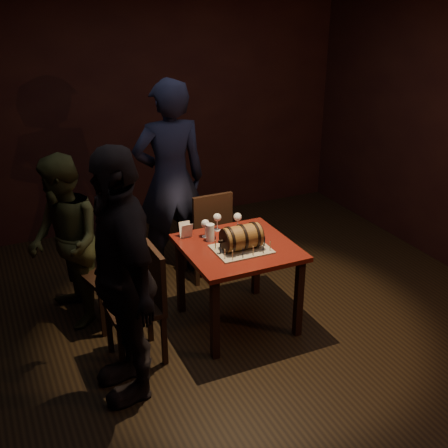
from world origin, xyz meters
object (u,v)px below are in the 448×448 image
object	(u,v)px
wine_glass_left	(205,224)
wine_glass_mid	(217,218)
chair_left_rear	(117,265)
wine_glass_right	(238,218)
person_left_rear	(65,243)
chair_back	(209,231)
person_back	(170,180)
person_left_front	(122,276)
pub_table	(238,257)
pint_of_ale	(210,233)
chair_left_front	(144,298)
barrel_cake	(242,237)

from	to	relation	value
wine_glass_left	wine_glass_mid	bearing A→B (deg)	29.11
chair_left_rear	wine_glass_right	bearing A→B (deg)	-12.08
person_left_rear	chair_back	bearing A→B (deg)	91.41
person_back	wine_glass_mid	bearing A→B (deg)	104.13
person_left_front	person_left_rear	bearing A→B (deg)	-169.55
wine_glass_mid	pub_table	bearing A→B (deg)	-84.61
pint_of_ale	person_left_rear	distance (m)	1.22
wine_glass_left	person_left_rear	distance (m)	1.19
wine_glass_left	person_left_front	bearing A→B (deg)	-142.29
chair_left_rear	person_left_rear	bearing A→B (deg)	159.30
pub_table	chair_left_front	distance (m)	0.88
chair_left_front	wine_glass_mid	bearing A→B (deg)	29.34
wine_glass_left	pint_of_ale	bearing A→B (deg)	-84.25
barrel_cake	wine_glass_left	bearing A→B (deg)	115.82
chair_left_rear	person_left_front	distance (m)	1.04
person_back	person_left_rear	size ratio (longest dim) A/B	1.31
barrel_cake	pint_of_ale	xyz separation A→B (m)	(-0.16, 0.27, -0.04)
chair_left_rear	wine_glass_left	bearing A→B (deg)	-18.22
chair_left_front	person_left_rear	xyz separation A→B (m)	(-0.44, 0.77, 0.23)
barrel_cake	person_left_front	bearing A→B (deg)	-161.98
pub_table	chair_left_rear	xyz separation A→B (m)	(-0.91, 0.51, -0.12)
chair_left_rear	person_back	xyz separation A→B (m)	(0.73, 0.63, 0.46)
pub_table	wine_glass_left	bearing A→B (deg)	124.26
pint_of_ale	chair_left_rear	distance (m)	0.86
wine_glass_left	person_left_front	world-z (taller)	person_left_front
barrel_cake	chair_left_front	distance (m)	0.92
barrel_cake	person_back	size ratio (longest dim) A/B	0.19
person_left_rear	person_left_front	world-z (taller)	person_left_front
barrel_cake	person_left_rear	distance (m)	1.49
barrel_cake	chair_left_front	size ratio (longest dim) A/B	0.40
person_left_front	pint_of_ale	bearing A→B (deg)	123.54
pub_table	chair_back	world-z (taller)	chair_back
wine_glass_right	person_left_front	bearing A→B (deg)	-149.52
barrel_cake	person_left_front	distance (m)	1.14
barrel_cake	wine_glass_left	distance (m)	0.39
pub_table	wine_glass_mid	distance (m)	0.42
chair_left_rear	person_back	world-z (taller)	person_back
barrel_cake	pint_of_ale	world-z (taller)	barrel_cake
pint_of_ale	person_left_rear	bearing A→B (deg)	157.26
person_back	chair_back	bearing A→B (deg)	135.46
chair_left_front	person_left_rear	size ratio (longest dim) A/B	0.62
wine_glass_left	person_left_front	distance (m)	1.15
wine_glass_mid	chair_left_rear	bearing A→B (deg)	169.80
chair_back	chair_left_front	world-z (taller)	same
pint_of_ale	wine_glass_right	bearing A→B (deg)	18.54
wine_glass_right	chair_left_front	world-z (taller)	chair_left_front
chair_left_rear	wine_glass_mid	bearing A→B (deg)	-10.20
wine_glass_mid	chair_left_front	size ratio (longest dim) A/B	0.17
wine_glass_mid	person_left_rear	bearing A→B (deg)	166.48
pub_table	chair_back	xyz separation A→B (m)	(0.09, 0.84, -0.12)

